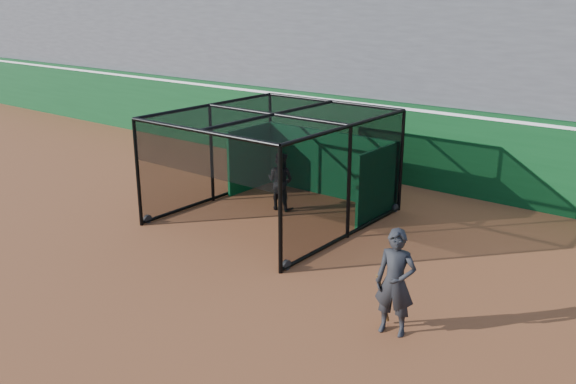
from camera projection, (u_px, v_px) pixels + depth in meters
The scene contains 6 objects.
ground at pixel (204, 272), 12.78m from camera, with size 120.00×120.00×0.00m, color brown.
outfield_wall at pixel (402, 141), 18.75m from camera, with size 50.00×0.50×2.50m.
grandstand at pixel (460, 30), 20.60m from camera, with size 50.00×7.85×8.95m.
batting_cage at pixel (275, 167), 15.60m from camera, with size 4.63×5.19×2.73m.
batter at pixel (280, 181), 16.41m from camera, with size 0.77×0.60×1.59m, color black.
on_deck_player at pixel (395, 283), 10.19m from camera, with size 0.77×0.59×1.88m.
Camera 1 is at (8.64, -8.06, 5.47)m, focal length 38.00 mm.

